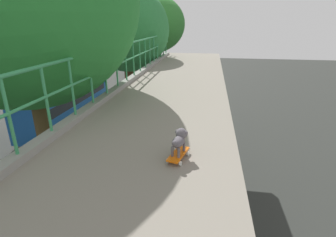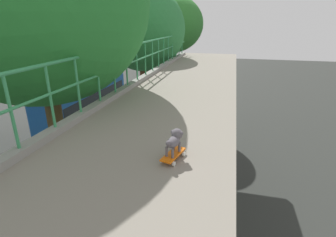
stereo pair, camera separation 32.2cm
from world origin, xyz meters
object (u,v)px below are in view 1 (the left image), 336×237
(city_bus, at_px, (67,102))
(toy_skateboard, at_px, (178,155))
(car_silver_fifth, at_px, (33,194))
(small_dog, at_px, (180,139))

(city_bus, xyz_separation_m, toy_skateboard, (10.77, -15.04, 4.33))
(car_silver_fifth, distance_m, city_bus, 10.49)
(car_silver_fifth, bearing_deg, small_dog, -36.64)
(car_silver_fifth, distance_m, toy_skateboard, 10.38)
(car_silver_fifth, height_order, toy_skateboard, toy_skateboard)
(small_dog, bearing_deg, car_silver_fifth, 143.36)
(city_bus, relative_size, small_dog, 26.09)
(city_bus, xyz_separation_m, small_dog, (10.78, -15.01, 4.55))
(city_bus, bearing_deg, toy_skateboard, -54.40)
(car_silver_fifth, height_order, small_dog, small_dog)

